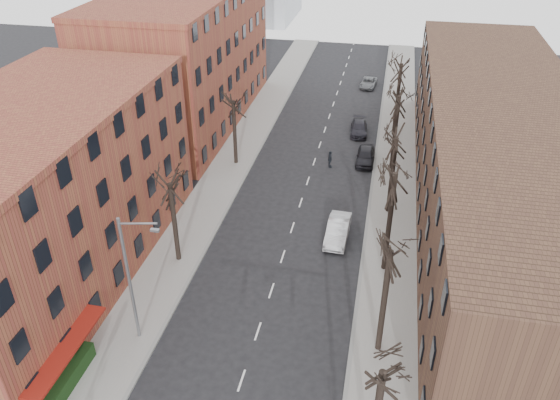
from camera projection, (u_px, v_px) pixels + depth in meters
The scene contains 20 objects.
sidewalk_left at pixel (235, 158), 55.45m from camera, with size 4.00×90.00×0.15m, color gray.
sidewalk_right at pixel (395, 174), 52.67m from camera, with size 4.00×90.00×0.15m, color gray.
building_left_near at pixel (38, 201), 37.04m from camera, with size 12.00×26.00×12.00m, color brown.
building_left_far at pixel (185, 60), 60.73m from camera, with size 12.00×28.00×14.00m, color brown.
building_right at pixel (499, 159), 44.54m from camera, with size 12.00×50.00×10.00m, color #4C3223.
awning_left at pixel (75, 381), 31.51m from camera, with size 1.20×7.00×0.15m, color maroon.
hedge at pixel (62, 387), 30.35m from camera, with size 0.80×6.00×1.00m, color #1B3512.
tree_right_b at pixel (378, 349), 33.58m from camera, with size 5.20×5.20×10.80m, color black, non-canonical shape.
tree_right_c at pixel (383, 269), 40.26m from camera, with size 5.20×5.20×11.60m, color black, non-canonical shape.
tree_right_d at pixel (388, 212), 46.94m from camera, with size 5.20×5.20×10.00m, color black, non-canonical shape.
tree_right_e at pixel (391, 169), 53.62m from camera, with size 5.20×5.20×10.80m, color black, non-canonical shape.
tree_right_f at pixel (393, 135), 60.30m from camera, with size 5.20×5.20×11.60m, color black, non-canonical shape.
tree_left_a at pixel (179, 260), 41.22m from camera, with size 5.20×5.20×9.50m, color black, non-canonical shape.
tree_left_b at pixel (236, 164), 54.58m from camera, with size 5.20×5.20×9.50m, color black, non-canonical shape.
streetlight at pixel (131, 276), 31.82m from camera, with size 2.45×0.22×9.03m.
silver_sedan at pixel (338, 230), 43.23m from camera, with size 1.66×4.76×1.57m, color silver.
parked_car_near at pixel (365, 156), 54.42m from camera, with size 1.75×4.35×1.48m, color black.
parked_car_mid at pixel (359, 128), 60.45m from camera, with size 1.80×4.42×1.28m, color black.
parked_car_far at pixel (368, 83), 73.32m from camera, with size 1.91×4.13×1.15m, color slate.
pedestrian_crossing at pixel (330, 159), 53.51m from camera, with size 1.01×0.42×1.72m, color black.
Camera 1 is at (6.54, -12.55, 25.40)m, focal length 35.00 mm.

